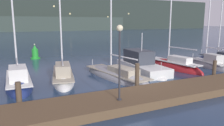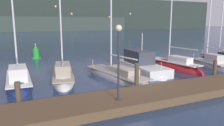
# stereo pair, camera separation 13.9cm
# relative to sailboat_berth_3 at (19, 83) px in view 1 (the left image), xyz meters

# --- Properties ---
(ground_plane) EXTENTS (400.00, 400.00, 0.00)m
(ground_plane) POSITION_rel_sailboat_berth_3_xyz_m (6.82, -3.89, -0.14)
(ground_plane) COLOR navy
(dock) EXTENTS (37.23, 2.80, 0.45)m
(dock) POSITION_rel_sailboat_berth_3_xyz_m (6.82, -6.37, 0.09)
(dock) COLOR brown
(dock) RESTS_ON ground
(mooring_pile_1) EXTENTS (0.28, 0.28, 1.43)m
(mooring_pile_1) POSITION_rel_sailboat_berth_3_xyz_m (-0.14, -4.72, 0.58)
(mooring_pile_1) COLOR #4C3D2D
(mooring_pile_1) RESTS_ON ground
(mooring_pile_2) EXTENTS (0.28, 0.28, 1.80)m
(mooring_pile_2) POSITION_rel_sailboat_berth_3_xyz_m (6.82, -4.72, 0.76)
(mooring_pile_2) COLOR #4C3D2D
(mooring_pile_2) RESTS_ON ground
(mooring_pile_3) EXTENTS (0.28, 0.28, 1.48)m
(mooring_pile_3) POSITION_rel_sailboat_berth_3_xyz_m (13.77, -4.72, 0.61)
(mooring_pile_3) COLOR #4C3D2D
(mooring_pile_3) RESTS_ON ground
(sailboat_berth_3) EXTENTS (1.89, 6.64, 8.73)m
(sailboat_berth_3) POSITION_rel_sailboat_berth_3_xyz_m (0.00, 0.00, 0.00)
(sailboat_berth_3) COLOR navy
(sailboat_berth_3) RESTS_ON ground
(sailboat_berth_4) EXTENTS (3.11, 7.41, 10.60)m
(sailboat_berth_4) POSITION_rel_sailboat_berth_3_xyz_m (3.22, 0.42, 0.02)
(sailboat_berth_4) COLOR white
(sailboat_berth_4) RESTS_ON ground
(sailboat_berth_5) EXTENTS (3.25, 8.30, 11.49)m
(sailboat_berth_5) POSITION_rel_sailboat_berth_3_xyz_m (7.10, -1.12, -0.05)
(sailboat_berth_5) COLOR gray
(sailboat_berth_5) RESTS_ON ground
(motorboat_berth_6) EXTENTS (2.65, 6.77, 3.96)m
(motorboat_berth_6) POSITION_rel_sailboat_berth_3_xyz_m (10.14, -0.07, 0.20)
(motorboat_berth_6) COLOR white
(motorboat_berth_6) RESTS_ON ground
(sailboat_berth_7) EXTENTS (2.41, 6.93, 10.33)m
(sailboat_berth_7) POSITION_rel_sailboat_berth_3_xyz_m (13.61, -0.21, -0.02)
(sailboat_berth_7) COLOR red
(sailboat_berth_7) RESTS_ON ground
(sailboat_berth_8) EXTENTS (2.30, 5.50, 7.43)m
(sailboat_berth_8) POSITION_rel_sailboat_berth_3_xyz_m (17.28, -1.17, -0.00)
(sailboat_berth_8) COLOR gray
(sailboat_berth_8) RESTS_ON ground
(sailboat_berth_9) EXTENTS (1.89, 6.54, 10.31)m
(sailboat_berth_9) POSITION_rel_sailboat_berth_3_xyz_m (20.85, 0.19, 0.01)
(sailboat_berth_9) COLOR navy
(sailboat_berth_9) RESTS_ON ground
(channel_buoy) EXTENTS (1.10, 1.10, 1.82)m
(channel_buoy) POSITION_rel_sailboat_berth_3_xyz_m (2.33, 11.30, 0.53)
(channel_buoy) COLOR green
(channel_buoy) RESTS_ON ground
(dock_lamppost) EXTENTS (0.32, 0.32, 3.79)m
(dock_lamppost) POSITION_rel_sailboat_berth_3_xyz_m (4.50, -6.78, 2.87)
(dock_lamppost) COLOR #2D2D33
(dock_lamppost) RESTS_ON dock
(hillside_backdrop) EXTENTS (240.00, 23.00, 17.95)m
(hillside_backdrop) POSITION_rel_sailboat_berth_3_xyz_m (4.11, 106.03, 8.14)
(hillside_backdrop) COLOR #28332D
(hillside_backdrop) RESTS_ON ground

